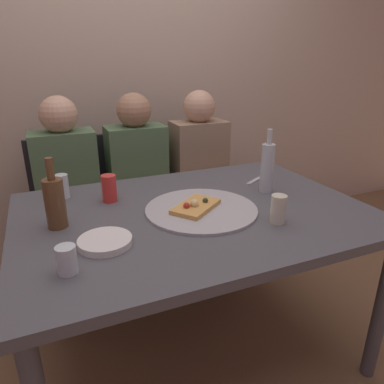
{
  "coord_description": "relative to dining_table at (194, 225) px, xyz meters",
  "views": [
    {
      "loc": [
        -0.56,
        -1.27,
        1.36
      ],
      "look_at": [
        0.02,
        0.08,
        0.8
      ],
      "focal_mm": 33.16,
      "sensor_mm": 36.0,
      "label": 1
    }
  ],
  "objects": [
    {
      "name": "pizza_slice_last",
      "position": [
        0.0,
        -0.02,
        0.1
      ],
      "size": [
        0.25,
        0.24,
        0.05
      ],
      "color": "tan",
      "rests_on": "pizza_tray"
    },
    {
      "name": "guest_in_sweater",
      "position": [
        -0.45,
        0.77,
        -0.04
      ],
      "size": [
        0.36,
        0.56,
        1.17
      ],
      "rotation": [
        0.0,
        0.0,
        3.14
      ],
      "color": "#4C6B47",
      "rests_on": "ground_plane"
    },
    {
      "name": "plate_stack",
      "position": [
        -0.41,
        -0.16,
        0.09
      ],
      "size": [
        0.19,
        0.19,
        0.03
      ],
      "primitive_type": "cylinder",
      "color": "white",
      "rests_on": "dining_table"
    },
    {
      "name": "chair_left",
      "position": [
        -0.45,
        0.92,
        -0.17
      ],
      "size": [
        0.44,
        0.44,
        0.9
      ],
      "rotation": [
        0.0,
        0.0,
        3.14
      ],
      "color": "black",
      "rests_on": "ground_plane"
    },
    {
      "name": "dining_table",
      "position": [
        0.0,
        0.0,
        0.0
      ],
      "size": [
        1.46,
        1.03,
        0.75
      ],
      "color": "#4C4C51",
      "rests_on": "ground_plane"
    },
    {
      "name": "back_wall",
      "position": [
        0.0,
        1.31,
        0.62
      ],
      "size": [
        6.0,
        0.1,
        2.6
      ],
      "primitive_type": "cube",
      "color": "#BCA893",
      "rests_on": "ground_plane"
    },
    {
      "name": "ground_plane",
      "position": [
        0.0,
        0.0,
        -0.68
      ],
      "size": [
        8.0,
        8.0,
        0.0
      ],
      "primitive_type": "plane",
      "color": "brown"
    },
    {
      "name": "chair_right",
      "position": [
        0.41,
        0.92,
        -0.17
      ],
      "size": [
        0.44,
        0.44,
        0.9
      ],
      "rotation": [
        0.0,
        0.0,
        3.14
      ],
      "color": "black",
      "rests_on": "ground_plane"
    },
    {
      "name": "guest_by_wall",
      "position": [
        0.41,
        0.77,
        -0.04
      ],
      "size": [
        0.36,
        0.56,
        1.17
      ],
      "rotation": [
        0.0,
        0.0,
        3.14
      ],
      "color": "#937A60",
      "rests_on": "ground_plane"
    },
    {
      "name": "table_knife",
      "position": [
        0.48,
        0.24,
        0.08
      ],
      "size": [
        0.2,
        0.12,
        0.01
      ],
      "primitive_type": "cube",
      "rotation": [
        0.0,
        0.0,
        3.65
      ],
      "color": "#B7B7BC",
      "rests_on": "dining_table"
    },
    {
      "name": "wine_bottle",
      "position": [
        0.41,
        0.07,
        0.2
      ],
      "size": [
        0.06,
        0.06,
        0.3
      ],
      "color": "#B2BCC1",
      "rests_on": "dining_table"
    },
    {
      "name": "pizza_tray",
      "position": [
        0.02,
        -0.02,
        0.08
      ],
      "size": [
        0.48,
        0.48,
        0.01
      ],
      "primitive_type": "cylinder",
      "color": "#ADADB2",
      "rests_on": "dining_table"
    },
    {
      "name": "tumbler_near",
      "position": [
        -0.5,
        0.37,
        0.13
      ],
      "size": [
        0.06,
        0.06,
        0.11
      ],
      "primitive_type": "cylinder",
      "color": "silver",
      "rests_on": "dining_table"
    },
    {
      "name": "guest_in_beanie",
      "position": [
        -0.02,
        0.77,
        -0.04
      ],
      "size": [
        0.36,
        0.56,
        1.17
      ],
      "rotation": [
        0.0,
        0.0,
        3.14
      ],
      "color": "#4C6B47",
      "rests_on": "ground_plane"
    },
    {
      "name": "chair_middle",
      "position": [
        -0.02,
        0.92,
        -0.17
      ],
      "size": [
        0.44,
        0.44,
        0.9
      ],
      "rotation": [
        0.0,
        0.0,
        3.14
      ],
      "color": "black",
      "rests_on": "ground_plane"
    },
    {
      "name": "soda_can",
      "position": [
        -0.31,
        0.24,
        0.14
      ],
      "size": [
        0.07,
        0.07,
        0.12
      ],
      "primitive_type": "cylinder",
      "color": "red",
      "rests_on": "dining_table"
    },
    {
      "name": "beer_bottle",
      "position": [
        -0.55,
        0.06,
        0.18
      ],
      "size": [
        0.08,
        0.08,
        0.27
      ],
      "color": "brown",
      "rests_on": "dining_table"
    },
    {
      "name": "tumbler_far",
      "position": [
        0.25,
        -0.24,
        0.13
      ],
      "size": [
        0.06,
        0.06,
        0.11
      ],
      "primitive_type": "cylinder",
      "color": "beige",
      "rests_on": "dining_table"
    },
    {
      "name": "wine_glass",
      "position": [
        -0.54,
        -0.28,
        0.12
      ],
      "size": [
        0.06,
        0.06,
        0.09
      ],
      "primitive_type": "cylinder",
      "color": "silver",
      "rests_on": "dining_table"
    }
  ]
}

